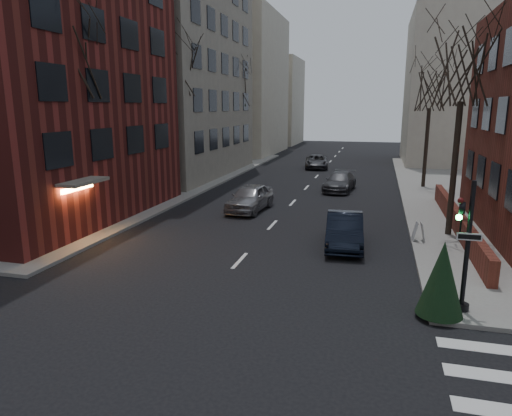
# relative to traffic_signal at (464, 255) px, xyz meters

# --- Properties ---
(sidewalk_far_left) EXTENTS (44.00, 44.00, 0.15)m
(sidewalk_far_left) POSITION_rel_traffic_signal_xyz_m (-36.94, 21.01, -1.83)
(sidewalk_far_left) COLOR gray
(sidewalk_far_left) RESTS_ON ground
(building_left_tan) EXTENTS (18.00, 18.00, 28.00)m
(building_left_tan) POSITION_rel_traffic_signal_xyz_m (-24.94, 25.01, 12.09)
(building_left_tan) COLOR gray
(building_left_tan) RESTS_ON ground
(low_wall_right) EXTENTS (0.35, 16.00, 1.00)m
(low_wall_right) POSITION_rel_traffic_signal_xyz_m (1.36, 10.01, -1.26)
(low_wall_right) COLOR maroon
(low_wall_right) RESTS_ON sidewalk_far_right
(building_distant_la) EXTENTS (14.00, 16.00, 18.00)m
(building_distant_la) POSITION_rel_traffic_signal_xyz_m (-22.94, 46.01, 7.09)
(building_distant_la) COLOR beige
(building_distant_la) RESTS_ON ground
(building_distant_ra) EXTENTS (14.00, 14.00, 16.00)m
(building_distant_ra) POSITION_rel_traffic_signal_xyz_m (7.06, 41.01, 6.09)
(building_distant_ra) COLOR beige
(building_distant_ra) RESTS_ON ground
(building_distant_lb) EXTENTS (10.00, 12.00, 14.00)m
(building_distant_lb) POSITION_rel_traffic_signal_xyz_m (-20.94, 63.01, 5.09)
(building_distant_lb) COLOR beige
(building_distant_lb) RESTS_ON ground
(traffic_signal) EXTENTS (0.76, 0.44, 4.00)m
(traffic_signal) POSITION_rel_traffic_signal_xyz_m (0.00, 0.00, 0.00)
(traffic_signal) COLOR black
(traffic_signal) RESTS_ON sidewalk_far_right
(tree_left_a) EXTENTS (4.18, 4.18, 10.26)m
(tree_left_a) POSITION_rel_traffic_signal_xyz_m (-16.74, 5.01, 6.56)
(tree_left_a) COLOR #2D231C
(tree_left_a) RESTS_ON sidewalk_far_left
(tree_left_b) EXTENTS (4.40, 4.40, 10.80)m
(tree_left_b) POSITION_rel_traffic_signal_xyz_m (-16.74, 17.01, 7.00)
(tree_left_b) COLOR #2D231C
(tree_left_b) RESTS_ON sidewalk_far_left
(tree_left_c) EXTENTS (3.96, 3.96, 9.72)m
(tree_left_c) POSITION_rel_traffic_signal_xyz_m (-16.74, 31.01, 6.12)
(tree_left_c) COLOR #2D231C
(tree_left_c) RESTS_ON sidewalk_far_left
(tree_right_a) EXTENTS (3.96, 3.96, 9.72)m
(tree_right_a) POSITION_rel_traffic_signal_xyz_m (0.86, 9.01, 6.12)
(tree_right_a) COLOR #2D231C
(tree_right_a) RESTS_ON sidewalk_far_right
(tree_right_b) EXTENTS (3.74, 3.74, 9.18)m
(tree_right_b) POSITION_rel_traffic_signal_xyz_m (0.86, 23.01, 5.68)
(tree_right_b) COLOR #2D231C
(tree_right_b) RESTS_ON sidewalk_far_right
(streetlamp_near) EXTENTS (0.36, 0.36, 6.28)m
(streetlamp_near) POSITION_rel_traffic_signal_xyz_m (-16.14, 13.01, 2.33)
(streetlamp_near) COLOR black
(streetlamp_near) RESTS_ON sidewalk_far_left
(streetlamp_far) EXTENTS (0.36, 0.36, 6.28)m
(streetlamp_far) POSITION_rel_traffic_signal_xyz_m (-16.14, 33.01, 2.33)
(streetlamp_far) COLOR black
(streetlamp_far) RESTS_ON sidewalk_far_left
(parked_sedan) EXTENTS (1.93, 4.67, 1.50)m
(parked_sedan) POSITION_rel_traffic_signal_xyz_m (-3.94, 6.16, -1.16)
(parked_sedan) COLOR black
(parked_sedan) RESTS_ON ground
(car_lane_silver) EXTENTS (2.29, 4.85, 1.60)m
(car_lane_silver) POSITION_rel_traffic_signal_xyz_m (-10.04, 12.08, -1.11)
(car_lane_silver) COLOR gray
(car_lane_silver) RESTS_ON ground
(car_lane_gray) EXTENTS (2.43, 4.96, 1.39)m
(car_lane_gray) POSITION_rel_traffic_signal_xyz_m (-5.33, 20.26, -1.21)
(car_lane_gray) COLOR #3E3E43
(car_lane_gray) RESTS_ON ground
(car_lane_far) EXTENTS (2.86, 5.13, 1.36)m
(car_lane_far) POSITION_rel_traffic_signal_xyz_m (-8.74, 32.75, -1.23)
(car_lane_far) COLOR #3E3D42
(car_lane_far) RESTS_ON ground
(sandwich_board) EXTENTS (0.44, 0.58, 0.88)m
(sandwich_board) POSITION_rel_traffic_signal_xyz_m (-0.64, 7.44, -1.32)
(sandwich_board) COLOR silver
(sandwich_board) RESTS_ON sidewalk_far_right
(evergreen_shrub) EXTENTS (1.58, 1.58, 2.27)m
(evergreen_shrub) POSITION_rel_traffic_signal_xyz_m (-0.64, -0.49, -0.62)
(evergreen_shrub) COLOR black
(evergreen_shrub) RESTS_ON sidewalk_far_right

